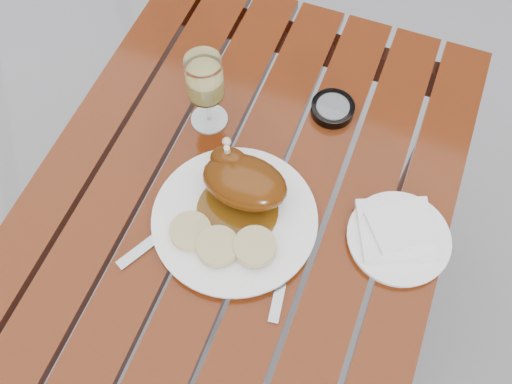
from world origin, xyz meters
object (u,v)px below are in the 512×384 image
table (235,285)px  dinner_plate (235,220)px  wine_glass (206,92)px  ashtray (333,109)px  side_plate (398,239)px

table → dinner_plate: dinner_plate is taller
table → dinner_plate: size_ratio=3.83×
wine_glass → ashtray: size_ratio=1.98×
table → wine_glass: size_ratio=6.61×
side_plate → ashtray: (-0.20, 0.24, 0.00)m
dinner_plate → ashtray: size_ratio=3.41×
wine_glass → side_plate: bearing=-16.3°
table → side_plate: size_ratio=6.21×
table → side_plate: bearing=13.0°
table → ashtray: 0.51m
dinner_plate → table: bearing=172.2°
wine_glass → ashtray: 0.27m
dinner_plate → side_plate: (0.30, 0.07, -0.00)m
dinner_plate → ashtray: (0.10, 0.31, 0.00)m
dinner_plate → side_plate: bearing=13.9°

